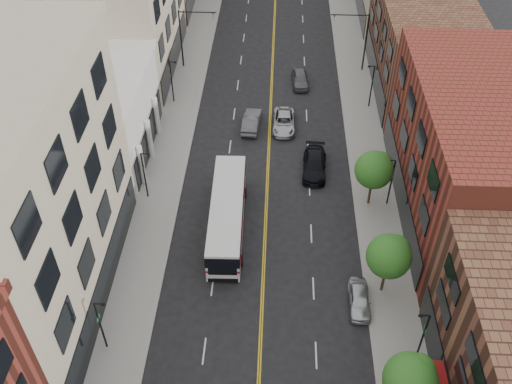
# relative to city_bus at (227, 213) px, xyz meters

# --- Properties ---
(sidewalk_left) EXTENTS (4.00, 110.00, 0.15)m
(sidewalk_left) POSITION_rel_city_bus_xyz_m (-6.72, 14.69, -1.78)
(sidewalk_left) COLOR gray
(sidewalk_left) RESTS_ON ground
(sidewalk_right) EXTENTS (4.00, 110.00, 0.15)m
(sidewalk_right) POSITION_rel_city_bus_xyz_m (13.28, 14.69, -1.78)
(sidewalk_right) COLOR gray
(sidewalk_right) RESTS_ON ground
(bldg_l_tanoffice) EXTENTS (10.00, 22.00, 18.00)m
(bldg_l_tanoffice) POSITION_rel_city_bus_xyz_m (-13.72, -7.31, 7.15)
(bldg_l_tanoffice) COLOR tan
(bldg_l_tanoffice) RESTS_ON ground
(bldg_l_white) EXTENTS (10.00, 14.00, 8.00)m
(bldg_l_white) POSITION_rel_city_bus_xyz_m (-13.72, 10.69, 2.15)
(bldg_l_white) COLOR silver
(bldg_l_white) RESTS_ON ground
(bldg_r_mid) EXTENTS (10.00, 22.00, 12.00)m
(bldg_r_mid) POSITION_rel_city_bus_xyz_m (20.28, 3.69, 4.15)
(bldg_r_mid) COLOR maroon
(bldg_r_mid) RESTS_ON ground
(bldg_r_far_a) EXTENTS (10.00, 20.00, 10.00)m
(bldg_r_far_a) POSITION_rel_city_bus_xyz_m (20.28, 24.69, 3.15)
(bldg_r_far_a) COLOR #522D21
(bldg_r_far_a) RESTS_ON ground
(tree_r_1) EXTENTS (3.40, 3.40, 5.59)m
(tree_r_1) POSITION_rel_city_bus_xyz_m (12.67, -16.24, 2.27)
(tree_r_1) COLOR black
(tree_r_1) RESTS_ON sidewalk_right
(tree_r_2) EXTENTS (3.40, 3.40, 5.59)m
(tree_r_2) POSITION_rel_city_bus_xyz_m (12.67, -6.24, 2.27)
(tree_r_2) COLOR black
(tree_r_2) RESTS_ON sidewalk_right
(tree_r_3) EXTENTS (3.40, 3.40, 5.59)m
(tree_r_3) POSITION_rel_city_bus_xyz_m (12.67, 3.76, 2.27)
(tree_r_3) COLOR black
(tree_r_3) RESTS_ON sidewalk_right
(lamp_l_1) EXTENTS (0.81, 0.55, 5.05)m
(lamp_l_1) POSITION_rel_city_bus_xyz_m (-7.67, -12.31, 1.12)
(lamp_l_1) COLOR black
(lamp_l_1) RESTS_ON sidewalk_left
(lamp_l_2) EXTENTS (0.81, 0.55, 5.05)m
(lamp_l_2) POSITION_rel_city_bus_xyz_m (-7.67, 3.69, 1.12)
(lamp_l_2) COLOR black
(lamp_l_2) RESTS_ON sidewalk_left
(lamp_l_3) EXTENTS (0.81, 0.55, 5.05)m
(lamp_l_3) POSITION_rel_city_bus_xyz_m (-7.67, 19.69, 1.12)
(lamp_l_3) COLOR black
(lamp_l_3) RESTS_ON sidewalk_left
(lamp_r_1) EXTENTS (0.81, 0.55, 5.05)m
(lamp_r_1) POSITION_rel_city_bus_xyz_m (14.23, -12.31, 1.12)
(lamp_r_1) COLOR black
(lamp_r_1) RESTS_ON sidewalk_right
(lamp_r_2) EXTENTS (0.81, 0.55, 5.05)m
(lamp_r_2) POSITION_rel_city_bus_xyz_m (14.23, 3.69, 1.12)
(lamp_r_2) COLOR black
(lamp_r_2) RESTS_ON sidewalk_right
(lamp_r_3) EXTENTS (0.81, 0.55, 5.05)m
(lamp_r_3) POSITION_rel_city_bus_xyz_m (14.23, 19.69, 1.12)
(lamp_r_3) COLOR black
(lamp_r_3) RESTS_ON sidewalk_right
(signal_mast_left) EXTENTS (4.49, 0.18, 7.20)m
(signal_mast_left) POSITION_rel_city_bus_xyz_m (-6.98, 27.69, 2.79)
(signal_mast_left) COLOR black
(signal_mast_left) RESTS_ON sidewalk_left
(signal_mast_right) EXTENTS (4.49, 0.18, 7.20)m
(signal_mast_right) POSITION_rel_city_bus_xyz_m (13.55, 27.69, 2.79)
(signal_mast_right) COLOR black
(signal_mast_right) RESTS_ON sidewalk_right
(city_bus) EXTENTS (3.19, 12.47, 3.19)m
(city_bus) POSITION_rel_city_bus_xyz_m (0.00, 0.00, 0.00)
(city_bus) COLOR silver
(city_bus) RESTS_ON ground
(car_parked_far) EXTENTS (1.64, 4.02, 1.37)m
(car_parked_far) POSITION_rel_city_bus_xyz_m (10.68, -7.78, -1.17)
(car_parked_far) COLOR #B8BCC1
(car_parked_far) RESTS_ON ground
(car_lane_behind) EXTENTS (2.07, 4.93, 1.59)m
(car_lane_behind) POSITION_rel_city_bus_xyz_m (1.34, 15.24, -1.06)
(car_lane_behind) COLOR #4F4F54
(car_lane_behind) RESTS_ON ground
(car_lane_a) EXTENTS (2.53, 5.62, 1.60)m
(car_lane_a) POSITION_rel_city_bus_xyz_m (7.79, 8.19, -1.06)
(car_lane_a) COLOR black
(car_lane_a) RESTS_ON ground
(car_lane_b) EXTENTS (2.43, 5.18, 1.44)m
(car_lane_b) POSITION_rel_city_bus_xyz_m (4.78, 15.37, -1.14)
(car_lane_b) COLOR #AEB0B6
(car_lane_b) RESTS_ON ground
(car_lane_c) EXTENTS (2.14, 4.62, 1.53)m
(car_lane_c) POSITION_rel_city_bus_xyz_m (6.64, 24.18, -1.09)
(car_lane_c) COLOR #515257
(car_lane_c) RESTS_ON ground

